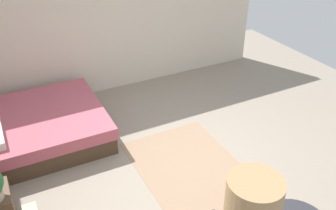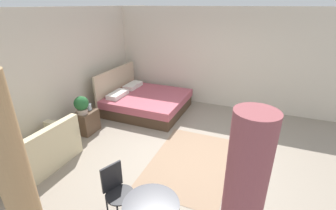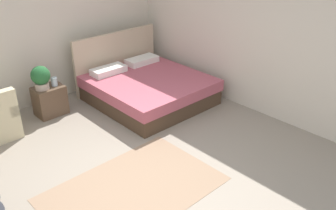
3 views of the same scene
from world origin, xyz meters
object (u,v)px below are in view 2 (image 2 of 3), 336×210
at_px(nightstand, 87,122).
at_px(couch, 36,155).
at_px(cafe_chair_near_window, 116,188).
at_px(potted_plant, 81,105).
at_px(bed, 145,102).
at_px(vase, 89,107).

bearing_deg(nightstand, couch, -177.62).
distance_m(nightstand, cafe_chair_near_window, 2.73).
relative_size(nightstand, potted_plant, 1.28).
relative_size(bed, nightstand, 3.96).
height_order(nightstand, vase, vase).
height_order(potted_plant, cafe_chair_near_window, potted_plant).
relative_size(bed, vase, 13.80).
bearing_deg(vase, potted_plant, 176.33).
height_order(vase, cafe_chair_near_window, cafe_chair_near_window).
xyz_separation_m(bed, couch, (-3.06, 0.67, 0.01)).
height_order(bed, couch, bed).
height_order(couch, nightstand, couch).
xyz_separation_m(couch, vase, (1.57, 0.03, 0.32)).
distance_m(bed, vase, 1.68).
height_order(potted_plant, vase, potted_plant).
bearing_deg(cafe_chair_near_window, potted_plant, 49.65).
bearing_deg(couch, vase, 1.19).
bearing_deg(cafe_chair_near_window, couch, 79.62).
bearing_deg(cafe_chair_near_window, nightstand, 48.24).
xyz_separation_m(potted_plant, cafe_chair_near_window, (-1.71, -2.02, -0.24)).
relative_size(couch, vase, 10.16).
relative_size(vase, cafe_chair_near_window, 0.18).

